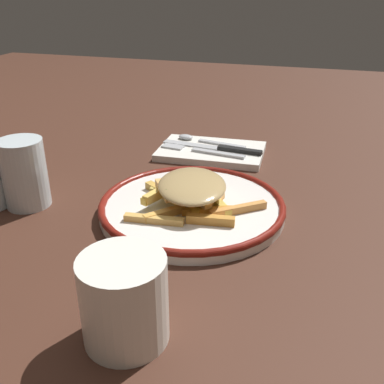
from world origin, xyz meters
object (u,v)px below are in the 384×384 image
object	(u,v)px
napkin	(211,151)
fork	(202,151)
water_glass	(24,173)
fries_heap	(189,191)
coffee_mug	(125,299)
spoon	(200,140)
knife	(220,148)
plate	(192,206)

from	to	relation	value
napkin	fork	world-z (taller)	fork
fork	water_glass	xyz separation A→B (m)	(-0.27, 0.21, 0.04)
fries_heap	coffee_mug	world-z (taller)	coffee_mug
spoon	water_glass	size ratio (longest dim) A/B	1.41
fork	knife	xyz separation A→B (m)	(0.02, -0.03, 0.00)
water_glass	plate	bearing A→B (deg)	-79.42
napkin	fork	bearing A→B (deg)	155.43
spoon	water_glass	distance (m)	0.39
fork	knife	distance (m)	0.04
fries_heap	napkin	world-z (taller)	fries_heap
plate	fries_heap	size ratio (longest dim) A/B	1.42
plate	knife	xyz separation A→B (m)	(0.25, 0.02, 0.01)
fork	knife	bearing A→B (deg)	-51.25
knife	water_glass	distance (m)	0.39
napkin	coffee_mug	world-z (taller)	coffee_mug
water_glass	napkin	bearing A→B (deg)	-36.48
fork	knife	size ratio (longest dim) A/B	0.84
fries_heap	coffee_mug	bearing A→B (deg)	-176.28
knife	spoon	size ratio (longest dim) A/B	1.38
napkin	water_glass	distance (m)	0.38
napkin	fork	xyz separation A→B (m)	(-0.03, 0.01, 0.01)
fries_heap	fork	bearing A→B (deg)	10.80
knife	spoon	xyz separation A→B (m)	(0.04, 0.05, 0.00)
napkin	water_glass	bearing A→B (deg)	143.52
fries_heap	coffee_mug	xyz separation A→B (m)	(-0.27, -0.02, 0.01)
fries_heap	water_glass	world-z (taller)	water_glass
knife	spoon	bearing A→B (deg)	56.50
knife	coffee_mug	xyz separation A→B (m)	(-0.52, -0.03, 0.03)
plate	spoon	size ratio (longest dim) A/B	1.87
napkin	knife	bearing A→B (deg)	-95.03
napkin	spoon	bearing A→B (deg)	45.70
fries_heap	napkin	distance (m)	0.26
plate	coffee_mug	bearing A→B (deg)	-177.17
knife	coffee_mug	bearing A→B (deg)	-176.71
napkin	knife	distance (m)	0.02
fries_heap	water_glass	bearing A→B (deg)	100.31
napkin	water_glass	world-z (taller)	water_glass
spoon	coffee_mug	distance (m)	0.56
fries_heap	coffee_mug	distance (m)	0.27
fork	spoon	distance (m)	0.06
plate	water_glass	distance (m)	0.27
knife	fork	bearing A→B (deg)	128.75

